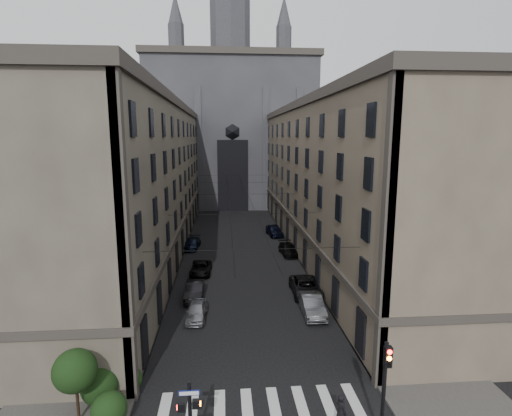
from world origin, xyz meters
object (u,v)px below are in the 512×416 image
object	(u,v)px
car_right_midfar	(289,249)
pedestrian_signal_left	(190,416)
car_left_midfar	(201,268)
car_right_near	(312,305)
traffic_light_right	(385,381)
car_left_midnear	(195,290)
car_left_far	(192,244)
pedestrian	(341,411)
car_right_far	(274,230)
car_right_midnear	(306,287)
gothic_tower	(231,122)
car_left_near	(197,311)

from	to	relation	value
car_right_midfar	pedestrian_signal_left	bearing A→B (deg)	-111.48
car_left_midfar	car_right_near	xyz separation A→B (m)	(9.78, -10.70, 0.16)
traffic_light_right	car_left_midnear	world-z (taller)	traffic_light_right
car_left_far	pedestrian	size ratio (longest dim) A/B	2.50
traffic_light_right	car_right_far	world-z (taller)	traffic_light_right
car_right_midnear	car_right_midfar	xyz separation A→B (m)	(0.49, 13.00, -0.09)
traffic_light_right	car_right_midnear	bearing A→B (deg)	89.80
gothic_tower	car_right_midfar	xyz separation A→B (m)	(6.15, -41.73, -17.11)
car_left_far	car_left_midfar	bearing A→B (deg)	-73.67
car_left_midnear	gothic_tower	bearing A→B (deg)	86.86
car_left_midfar	gothic_tower	bearing A→B (deg)	86.77
traffic_light_right	car_left_near	bearing A→B (deg)	124.61
car_right_midfar	pedestrian	size ratio (longest dim) A/B	2.52
car_left_midnear	car_left_midfar	distance (m)	6.53
car_right_near	pedestrian	xyz separation A→B (m)	(-1.44, -13.20, 0.15)
car_left_far	car_right_near	size ratio (longest dim) A/B	0.97
car_right_near	car_right_far	xyz separation A→B (m)	(0.29, 26.90, 0.02)
car_left_near	car_right_near	bearing A→B (deg)	3.73
car_right_near	pedestrian_signal_left	bearing A→B (deg)	-119.95
car_left_near	pedestrian	distance (m)	15.42
pedestrian	car_left_midfar	bearing A→B (deg)	-3.84
car_left_midnear	car_right_midnear	xyz separation A→B (m)	(10.32, -0.16, 0.05)
pedestrian_signal_left	car_right_midnear	size ratio (longest dim) A/B	0.71
pedestrian	car_left_far	bearing A→B (deg)	-6.56
gothic_tower	car_left_midnear	xyz separation A→B (m)	(-4.66, -54.58, -17.07)
traffic_light_right	car_right_midnear	world-z (taller)	traffic_light_right
car_left_far	car_right_far	world-z (taller)	car_right_far
pedestrian_signal_left	car_right_midfar	size ratio (longest dim) A/B	0.84
pedestrian_signal_left	traffic_light_right	world-z (taller)	traffic_light_right
car_left_midfar	car_right_far	distance (m)	19.07
car_left_far	car_right_far	distance (m)	13.28
pedestrian_signal_left	pedestrian	size ratio (longest dim) A/B	2.12
gothic_tower	car_right_far	size ratio (longest dim) A/B	12.04
car_left_midfar	car_right_midnear	xyz separation A→B (m)	(10.11, -6.68, 0.14)
car_left_far	gothic_tower	bearing A→B (deg)	87.27
car_left_near	pedestrian	size ratio (longest dim) A/B	2.09
traffic_light_right	pedestrian	distance (m)	3.09
car_right_midfar	gothic_tower	bearing A→B (deg)	93.85
car_right_midfar	car_right_near	bearing A→B (deg)	-97.29
car_left_midnear	car_left_far	xyz separation A→B (m)	(-1.53, 16.65, -0.05)
car_left_far	car_right_far	bearing A→B (deg)	33.75
car_left_near	car_left_midnear	distance (m)	4.28
car_left_far	car_right_midnear	bearing A→B (deg)	-48.26
car_left_midnear	car_right_far	bearing A→B (deg)	67.40
gothic_tower	car_left_far	size ratio (longest dim) A/B	12.30
gothic_tower	car_right_far	distance (m)	36.54
gothic_tower	car_left_near	distance (m)	61.42
car_left_far	car_right_far	xyz separation A→B (m)	(11.81, 6.07, 0.14)
pedestrian_signal_left	car_right_far	world-z (taller)	pedestrian_signal_left
traffic_light_right	car_right_near	bearing A→B (deg)	91.07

